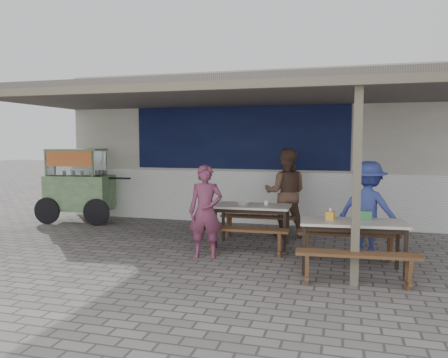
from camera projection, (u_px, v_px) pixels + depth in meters
name	position (u px, v px, depth m)	size (l,w,h in m)	color
ground	(207.00, 255.00, 7.29)	(60.00, 60.00, 0.00)	slate
back_wall	(252.00, 148.00, 10.57)	(9.00, 1.28, 3.50)	beige
warung_roof	(222.00, 96.00, 7.91)	(9.00, 4.21, 2.81)	#59534C
table_left	(252.00, 209.00, 7.85)	(1.37, 0.76, 0.75)	silver
bench_left_street	(246.00, 235.00, 7.27)	(1.45, 0.33, 0.45)	brown
bench_left_wall	(258.00, 221.00, 8.49)	(1.45, 0.33, 0.45)	brown
table_right	(352.00, 226.00, 6.27)	(1.53, 0.79, 0.75)	silver
bench_right_street	(357.00, 261.00, 5.68)	(1.59, 0.42, 0.45)	brown
bench_right_wall	(348.00, 239.00, 6.93)	(1.59, 0.42, 0.45)	brown
vendor_cart	(79.00, 182.00, 10.21)	(2.11, 1.00, 1.72)	#80AA71
patron_street_side	(206.00, 211.00, 7.07)	(0.55, 0.36, 1.52)	#6D314B
patron_wall_side	(286.00, 193.00, 8.65)	(0.85, 0.66, 1.75)	brown
patron_right_table	(368.00, 209.00, 7.12)	(1.02, 0.58, 1.57)	#364498
tissue_box	(330.00, 215.00, 6.40)	(0.12, 0.12, 0.12)	gold
donation_box	(364.00, 215.00, 6.38)	(0.20, 0.13, 0.13)	#39804E
condiment_jar	(266.00, 203.00, 7.83)	(0.08, 0.08, 0.09)	white
condiment_bowl	(243.00, 203.00, 7.86)	(0.21, 0.21, 0.05)	silver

